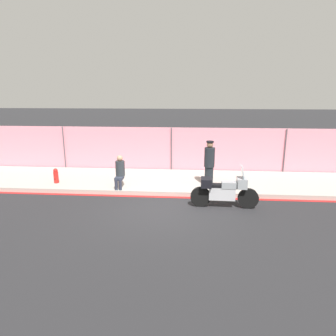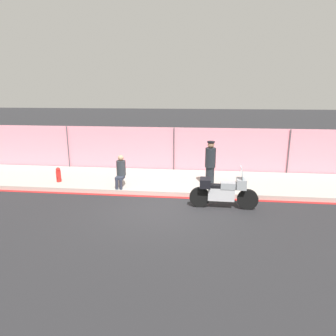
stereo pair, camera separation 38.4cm
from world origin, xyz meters
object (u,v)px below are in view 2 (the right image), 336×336
at_px(fire_hydrant, 58,175).
at_px(officer_standing, 210,163).
at_px(person_seated_on_curb, 121,170).
at_px(motorcycle, 223,191).

bearing_deg(fire_hydrant, officer_standing, 1.59).
distance_m(person_seated_on_curb, fire_hydrant, 2.86).
relative_size(motorcycle, fire_hydrant, 3.72).
height_order(motorcycle, officer_standing, officer_standing).
distance_m(officer_standing, fire_hydrant, 6.38).
relative_size(person_seated_on_curb, fire_hydrant, 2.06).
relative_size(officer_standing, fire_hydrant, 2.92).
bearing_deg(motorcycle, person_seated_on_curb, 161.92).
bearing_deg(person_seated_on_curb, fire_hydrant, 172.71).
relative_size(motorcycle, person_seated_on_curb, 1.81).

